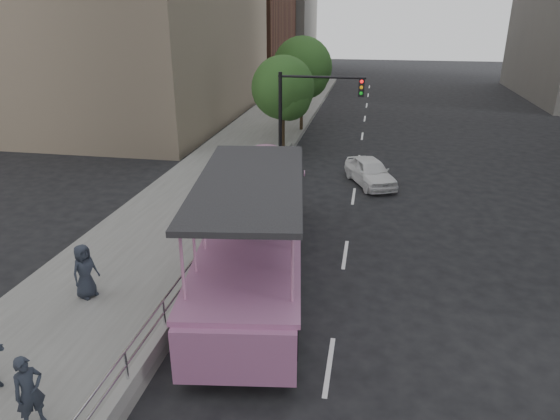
# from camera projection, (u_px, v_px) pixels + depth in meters

# --- Properties ---
(ground) EXTENTS (160.00, 160.00, 0.00)m
(ground) POSITION_uv_depth(u_px,v_px,m) (300.00, 315.00, 13.96)
(ground) COLOR black
(sidewalk) EXTENTS (5.50, 80.00, 0.30)m
(sidewalk) POSITION_uv_depth(u_px,v_px,m) (213.00, 184.00, 24.01)
(sidewalk) COLOR gray
(sidewalk) RESTS_ON ground
(kerb_wall) EXTENTS (0.24, 30.00, 0.36)m
(kerb_wall) POSITION_uv_depth(u_px,v_px,m) (214.00, 258.00, 16.14)
(kerb_wall) COLOR #979792
(kerb_wall) RESTS_ON sidewalk
(guardrail) EXTENTS (0.07, 22.00, 0.71)m
(guardrail) POSITION_uv_depth(u_px,v_px,m) (213.00, 240.00, 15.89)
(guardrail) COLOR silver
(guardrail) RESTS_ON kerb_wall
(duck_boat) EXTENTS (4.27, 11.41, 3.70)m
(duck_boat) POSITION_uv_depth(u_px,v_px,m) (256.00, 234.00, 15.74)
(duck_boat) COLOR black
(duck_boat) RESTS_ON ground
(car) EXTENTS (2.94, 4.13, 1.31)m
(car) POSITION_uv_depth(u_px,v_px,m) (370.00, 172.00, 24.25)
(car) COLOR white
(car) RESTS_ON ground
(pedestrian_near) EXTENTS (0.61, 0.69, 1.58)m
(pedestrian_near) POSITION_uv_depth(u_px,v_px,m) (29.00, 392.00, 9.62)
(pedestrian_near) COLOR #292F3C
(pedestrian_near) RESTS_ON sidewalk
(pedestrian_far) EXTENTS (0.77, 0.92, 1.61)m
(pedestrian_far) POSITION_uv_depth(u_px,v_px,m) (85.00, 271.00, 14.05)
(pedestrian_far) COLOR #292F3C
(pedestrian_far) RESTS_ON sidewalk
(parking_sign) EXTENTS (0.16, 0.64, 2.88)m
(parking_sign) POSITION_uv_depth(u_px,v_px,m) (248.00, 191.00, 18.24)
(parking_sign) COLOR black
(parking_sign) RESTS_ON ground
(traffic_signal) EXTENTS (4.20, 0.32, 5.20)m
(traffic_signal) POSITION_uv_depth(u_px,v_px,m) (304.00, 108.00, 24.36)
(traffic_signal) COLOR black
(traffic_signal) RESTS_ON ground
(street_tree_near) EXTENTS (3.52, 3.52, 5.72)m
(street_tree_near) POSITION_uv_depth(u_px,v_px,m) (284.00, 90.00, 27.64)
(street_tree_near) COLOR #322416
(street_tree_near) RESTS_ON ground
(street_tree_far) EXTENTS (3.97, 3.97, 6.45)m
(street_tree_far) POSITION_uv_depth(u_px,v_px,m) (303.00, 70.00, 32.90)
(street_tree_far) COLOR #322416
(street_tree_far) RESTS_ON ground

